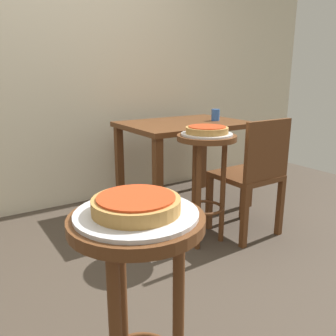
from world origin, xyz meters
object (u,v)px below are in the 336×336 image
serving_plate_foreground (136,214)px  serving_plate_middle (207,134)px  stool_foreground (138,278)px  wooden_chair (253,173)px  stool_middle (206,165)px  dining_table (184,135)px  pizza_foreground (136,204)px  cup_near_edge (215,115)px  pizza_middle (207,130)px

serving_plate_foreground → serving_plate_middle: size_ratio=1.05×
stool_foreground → wooden_chair: 1.59m
stool_middle → dining_table: 0.70m
pizza_foreground → dining_table: size_ratio=0.24×
pizza_foreground → serving_plate_middle: size_ratio=0.74×
pizza_foreground → cup_near_edge: (1.58, 1.51, 0.01)m
stool_foreground → serving_plate_middle: 1.39m
pizza_foreground → wooden_chair: size_ratio=0.29×
cup_near_edge → wooden_chair: size_ratio=0.12×
stool_foreground → stool_middle: same height
stool_middle → wooden_chair: wooden_chair is taller
stool_middle → pizza_middle: size_ratio=2.74×
serving_plate_middle → stool_middle: bearing=0.0°
cup_near_edge → serving_plate_middle: bearing=-134.3°
serving_plate_foreground → cup_near_edge: size_ratio=3.57×
stool_foreground → pizza_middle: size_ratio=2.74×
pizza_middle → wooden_chair: 0.48m
serving_plate_foreground → stool_middle: serving_plate_foreground is taller
stool_middle → wooden_chair: bearing=-15.7°
dining_table → cup_near_edge: bearing=-12.4°
serving_plate_middle → stool_foreground: bearing=-137.4°
cup_near_edge → wooden_chair: wooden_chair is taller
serving_plate_foreground → pizza_middle: (1.01, 0.93, 0.03)m
pizza_middle → dining_table: bearing=66.3°
serving_plate_foreground → pizza_middle: bearing=42.6°
wooden_chair → pizza_middle: bearing=164.3°
cup_near_edge → pizza_foreground: bearing=-136.2°
stool_middle → serving_plate_middle: (0.00, 0.00, 0.20)m
stool_middle → cup_near_edge: size_ratio=7.67×
serving_plate_foreground → pizza_foreground: 0.03m
serving_plate_foreground → stool_middle: size_ratio=0.46×
pizza_middle → wooden_chair: wooden_chair is taller
serving_plate_foreground → serving_plate_middle: (1.01, 0.93, 0.00)m
pizza_foreground → cup_near_edge: size_ratio=2.53×
stool_foreground → wooden_chair: bearing=31.6°
pizza_foreground → dining_table: (1.29, 1.57, -0.16)m
pizza_middle → stool_middle: bearing=0.0°
serving_plate_foreground → wooden_chair: (1.36, 0.83, -0.29)m
pizza_middle → dining_table: size_ratio=0.27×
serving_plate_foreground → cup_near_edge: 2.18m
serving_plate_foreground → wooden_chair: wooden_chair is taller
serving_plate_middle → dining_table: bearing=66.3°
serving_plate_middle → wooden_chair: 0.46m
serving_plate_foreground → pizza_middle: 1.37m
pizza_middle → cup_near_edge: bearing=45.7°
pizza_foreground → wooden_chair: bearing=31.6°
pizza_foreground → stool_middle: bearing=42.6°
cup_near_edge → pizza_middle: bearing=-134.3°
stool_foreground → stool_middle: size_ratio=1.00×
serving_plate_middle → cup_near_edge: size_ratio=3.41×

